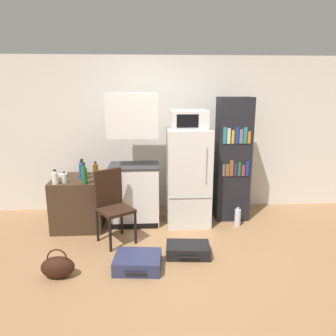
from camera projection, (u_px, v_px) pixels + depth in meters
name	position (u px, v px, depth m)	size (l,w,h in m)	color
ground_plane	(185.00, 267.00, 3.75)	(24.00, 24.00, 0.00)	#A3754C
wall_back	(185.00, 134.00, 5.40)	(6.40, 0.10, 2.49)	white
side_table	(79.00, 202.00, 4.78)	(0.70, 0.71, 0.73)	#422D1E
kitchen_hutch	(134.00, 166.00, 4.80)	(0.73, 0.54, 1.93)	white
refrigerator	(188.00, 177.00, 4.84)	(0.63, 0.64, 1.42)	silver
microwave	(189.00, 119.00, 4.64)	(0.51, 0.45, 0.26)	silver
bookshelf	(233.00, 160.00, 4.96)	(0.50, 0.37, 1.86)	black
bottle_green_tall	(84.00, 175.00, 4.38)	(0.07, 0.07, 0.29)	#1E6028
bottle_olive_oil	(82.00, 169.00, 4.79)	(0.08, 0.08, 0.25)	#566619
bottle_amber_beer	(96.00, 169.00, 4.91)	(0.08, 0.08, 0.19)	brown
bottle_blue_soda	(82.00, 171.00, 4.60)	(0.09, 0.09, 0.28)	#1E47A3
bottle_milk_white	(55.00, 178.00, 4.38)	(0.08, 0.08, 0.20)	white
bottle_clear_short	(64.00, 178.00, 4.44)	(0.06, 0.06, 0.15)	silver
bowl	(62.00, 175.00, 4.78)	(0.15, 0.15, 0.04)	silver
chair	(112.00, 200.00, 4.29)	(0.55, 0.55, 0.96)	black
suitcase_large_flat	(138.00, 262.00, 3.70)	(0.56, 0.48, 0.16)	navy
suitcase_small_flat	(188.00, 250.00, 3.99)	(0.55, 0.39, 0.14)	black
handbag	(58.00, 267.00, 3.51)	(0.36, 0.20, 0.33)	#33190F
water_bottle_front	(238.00, 217.00, 4.84)	(0.09, 0.09, 0.32)	silver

